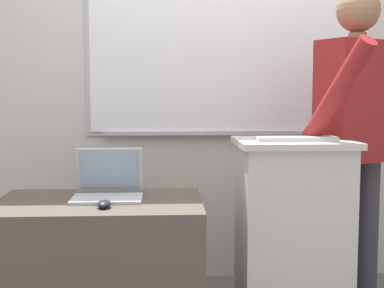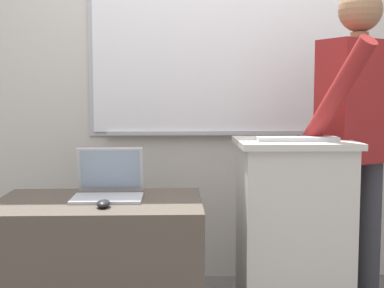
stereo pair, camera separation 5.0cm
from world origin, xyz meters
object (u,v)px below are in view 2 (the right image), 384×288
Objects in this scene: lectern_podium at (292,236)px; computer_mouse_by_laptop at (103,204)px; person_presenter at (357,131)px; side_desk at (100,271)px; wireless_keyboard at (297,139)px; laptop at (109,184)px.

lectern_podium reaches higher than computer_mouse_by_laptop.
computer_mouse_by_laptop is (-1.26, -0.39, -0.29)m from person_presenter.
wireless_keyboard is (0.94, 0.02, 0.63)m from side_desk.
wireless_keyboard is (0.00, -0.06, 0.49)m from lectern_podium.
wireless_keyboard is at bearing 1.16° from side_desk.
wireless_keyboard is (-0.36, -0.21, -0.02)m from person_presenter.
side_desk is at bearing 105.32° from computer_mouse_by_laptop.
person_presenter reaches higher than computer_mouse_by_laptop.
laptop is at bearing 62.85° from side_desk.
computer_mouse_by_laptop is at bearing 169.30° from person_presenter.
computer_mouse_by_laptop is (-0.89, -0.18, -0.27)m from wireless_keyboard.
person_presenter is at bearing 30.43° from wireless_keyboard.
side_desk is at bearing 162.24° from person_presenter.
wireless_keyboard is at bearing -177.42° from person_presenter.
lectern_podium is at bearing 90.63° from wireless_keyboard.
lectern_podium is 0.56× the size of person_presenter.
person_presenter is 17.13× the size of computer_mouse_by_laptop.
lectern_podium is 2.92× the size of laptop.
lectern_podium is 2.51× the size of wireless_keyboard.
lectern_podium is at bearing 0.21° from laptop.
person_presenter is at bearing 17.16° from computer_mouse_by_laptop.
wireless_keyboard is (0.90, -0.06, 0.22)m from laptop.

